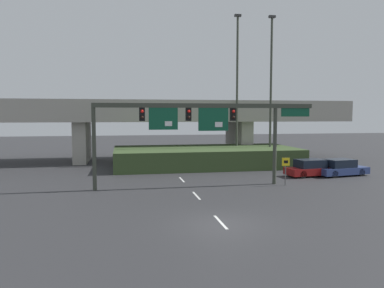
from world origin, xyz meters
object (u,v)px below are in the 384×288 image
object	(u,v)px
signal_gantry	(201,119)
parked_sedan_near_right	(311,168)
highway_light_pole_far	(237,86)
highway_light_pole_near	(271,87)
speed_limit_sign	(286,167)
parked_sedan_mid_right	(341,168)

from	to	relation	value
signal_gantry	parked_sedan_near_right	world-z (taller)	signal_gantry
signal_gantry	highway_light_pole_far	size ratio (longest dim) A/B	1.03
highway_light_pole_near	highway_light_pole_far	size ratio (longest dim) A/B	0.98
signal_gantry	highway_light_pole_near	bearing A→B (deg)	47.78
signal_gantry	highway_light_pole_near	size ratio (longest dim) A/B	1.05
signal_gantry	parked_sedan_near_right	bearing A→B (deg)	15.53
highway_light_pole_far	parked_sedan_near_right	xyz separation A→B (m)	(3.72, -9.62, -7.69)
speed_limit_sign	parked_sedan_near_right	distance (m)	5.45
speed_limit_sign	highway_light_pole_far	world-z (taller)	highway_light_pole_far
highway_light_pole_near	parked_sedan_near_right	bearing A→B (deg)	-86.10
speed_limit_sign	parked_sedan_mid_right	bearing A→B (deg)	26.84
highway_light_pole_far	speed_limit_sign	bearing A→B (deg)	-91.27
signal_gantry	highway_light_pole_far	world-z (taller)	highway_light_pole_far
speed_limit_sign	highway_light_pole_near	bearing A→B (deg)	73.25
highway_light_pole_far	parked_sedan_near_right	size ratio (longest dim) A/B	3.39
speed_limit_sign	highway_light_pole_far	size ratio (longest dim) A/B	0.13
highway_light_pole_near	parked_sedan_near_right	world-z (taller)	highway_light_pole_near
highway_light_pole_near	parked_sedan_mid_right	xyz separation A→B (m)	(3.19, -8.18, -7.49)
highway_light_pole_far	parked_sedan_near_right	bearing A→B (deg)	-68.85
signal_gantry	parked_sedan_mid_right	size ratio (longest dim) A/B	3.38
parked_sedan_near_right	highway_light_pole_near	bearing A→B (deg)	87.22
speed_limit_sign	parked_sedan_mid_right	xyz separation A→B (m)	(6.67, 3.37, -0.73)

